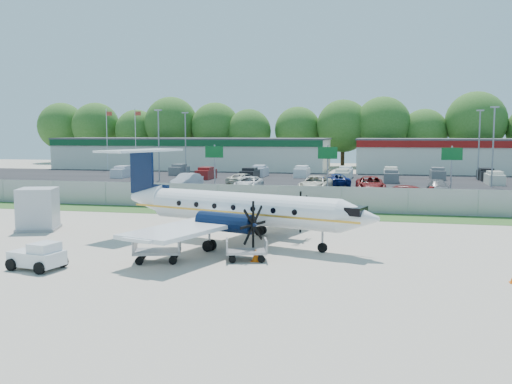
% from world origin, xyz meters
% --- Properties ---
extents(ground, '(170.00, 170.00, 0.00)m').
position_xyz_m(ground, '(0.00, 0.00, 0.00)').
color(ground, '#B6AC9A').
rests_on(ground, ground).
extents(grass_verge, '(170.00, 4.00, 0.02)m').
position_xyz_m(grass_verge, '(0.00, 12.00, 0.01)').
color(grass_verge, '#2D561E').
rests_on(grass_verge, ground).
extents(access_road, '(170.00, 8.00, 0.02)m').
position_xyz_m(access_road, '(0.00, 19.00, 0.01)').
color(access_road, black).
rests_on(access_road, ground).
extents(parking_lot, '(170.00, 32.00, 0.02)m').
position_xyz_m(parking_lot, '(0.00, 40.00, 0.01)').
color(parking_lot, black).
rests_on(parking_lot, ground).
extents(perimeter_fence, '(120.00, 0.06, 1.99)m').
position_xyz_m(perimeter_fence, '(0.00, 14.00, 1.00)').
color(perimeter_fence, gray).
rests_on(perimeter_fence, ground).
extents(building_west, '(46.40, 12.40, 5.24)m').
position_xyz_m(building_west, '(-24.00, 61.98, 2.63)').
color(building_west, silver).
rests_on(building_west, ground).
extents(building_east, '(44.40, 12.40, 5.24)m').
position_xyz_m(building_east, '(26.00, 61.98, 2.63)').
color(building_east, silver).
rests_on(building_east, ground).
extents(sign_left, '(1.80, 0.26, 5.00)m').
position_xyz_m(sign_left, '(-8.00, 22.91, 3.61)').
color(sign_left, gray).
rests_on(sign_left, ground).
extents(sign_mid, '(1.80, 0.26, 5.00)m').
position_xyz_m(sign_mid, '(3.00, 22.91, 3.61)').
color(sign_mid, gray).
rests_on(sign_mid, ground).
extents(sign_right, '(1.80, 0.26, 5.00)m').
position_xyz_m(sign_right, '(14.00, 22.91, 3.61)').
color(sign_right, gray).
rests_on(sign_right, ground).
extents(flagpole_west, '(1.06, 0.12, 10.00)m').
position_xyz_m(flagpole_west, '(-35.92, 55.00, 5.64)').
color(flagpole_west, white).
rests_on(flagpole_west, ground).
extents(flagpole_east, '(1.06, 0.12, 10.00)m').
position_xyz_m(flagpole_east, '(-30.92, 55.00, 5.64)').
color(flagpole_east, white).
rests_on(flagpole_east, ground).
extents(light_pole_nw, '(0.90, 0.35, 9.09)m').
position_xyz_m(light_pole_nw, '(-20.00, 38.00, 5.23)').
color(light_pole_nw, gray).
rests_on(light_pole_nw, ground).
extents(light_pole_ne, '(0.90, 0.35, 9.09)m').
position_xyz_m(light_pole_ne, '(20.00, 38.00, 5.23)').
color(light_pole_ne, gray).
rests_on(light_pole_ne, ground).
extents(light_pole_sw, '(0.90, 0.35, 9.09)m').
position_xyz_m(light_pole_sw, '(-20.00, 48.00, 5.23)').
color(light_pole_sw, gray).
rests_on(light_pole_sw, ground).
extents(light_pole_se, '(0.90, 0.35, 9.09)m').
position_xyz_m(light_pole_se, '(20.00, 48.00, 5.23)').
color(light_pole_se, gray).
rests_on(light_pole_se, ground).
extents(tree_line, '(112.00, 6.00, 14.00)m').
position_xyz_m(tree_line, '(0.00, 74.00, 0.00)').
color(tree_line, '#2C5D1B').
rests_on(tree_line, ground).
extents(aircraft, '(16.78, 16.37, 5.14)m').
position_xyz_m(aircraft, '(0.25, 0.37, 1.98)').
color(aircraft, white).
rests_on(aircraft, ground).
extents(pushback_tug, '(2.52, 2.02, 1.25)m').
position_xyz_m(pushback_tug, '(-7.03, -7.68, 0.60)').
color(pushback_tug, white).
rests_on(pushback_tug, ground).
extents(baggage_cart_near, '(2.54, 1.95, 1.18)m').
position_xyz_m(baggage_cart_near, '(-2.34, -5.11, 0.55)').
color(baggage_cart_near, gray).
rests_on(baggage_cart_near, ground).
extents(baggage_cart_far, '(2.24, 1.70, 1.04)m').
position_xyz_m(baggage_cart_far, '(1.76, -3.87, 0.48)').
color(baggage_cart_far, gray).
rests_on(baggage_cart_far, ground).
extents(service_container, '(3.06, 3.06, 2.67)m').
position_xyz_m(service_container, '(-13.29, 1.71, 1.25)').
color(service_container, silver).
rests_on(service_container, ground).
extents(cone_port_wing, '(0.44, 0.44, 0.62)m').
position_xyz_m(cone_port_wing, '(2.25, -3.94, 0.29)').
color(cone_port_wing, '#E65B07').
rests_on(cone_port_wing, ground).
extents(cone_starboard_wing, '(0.33, 0.33, 0.46)m').
position_xyz_m(cone_starboard_wing, '(-2.36, 7.74, 0.22)').
color(cone_starboard_wing, '#E65B07').
rests_on(cone_starboard_wing, ground).
extents(road_car_west, '(4.92, 3.33, 1.56)m').
position_xyz_m(road_car_west, '(-18.73, 17.13, 0.00)').
color(road_car_west, maroon).
rests_on(road_car_west, ground).
extents(road_car_mid, '(6.04, 3.44, 1.65)m').
position_xyz_m(road_car_mid, '(9.42, 20.23, 0.00)').
color(road_car_mid, maroon).
rests_on(road_car_mid, ground).
extents(parked_car_a, '(2.41, 5.19, 1.65)m').
position_xyz_m(parked_car_a, '(-13.28, 29.66, 0.00)').
color(parked_car_a, silver).
rests_on(parked_car_a, ground).
extents(parked_car_b, '(2.51, 5.22, 1.43)m').
position_xyz_m(parked_car_b, '(-6.16, 29.48, 0.00)').
color(parked_car_b, silver).
rests_on(parked_car_b, ground).
extents(parked_car_c, '(3.24, 6.28, 1.69)m').
position_xyz_m(parked_car_c, '(1.20, 28.61, 0.00)').
color(parked_car_c, beige).
rests_on(parked_car_c, ground).
extents(parked_car_d, '(3.34, 6.29, 1.68)m').
position_xyz_m(parked_car_d, '(6.81, 29.08, 0.00)').
color(parked_car_d, maroon).
rests_on(parked_car_d, ground).
extents(parked_car_e, '(2.17, 4.88, 1.39)m').
position_xyz_m(parked_car_e, '(13.51, 29.01, 0.00)').
color(parked_car_e, '#595B5E').
rests_on(parked_car_e, ground).
extents(parked_car_f, '(3.83, 5.38, 1.36)m').
position_xyz_m(parked_car_f, '(-8.08, 34.98, 0.00)').
color(parked_car_f, beige).
rests_on(parked_car_f, ground).
extents(parked_car_g, '(4.10, 5.72, 1.45)m').
position_xyz_m(parked_car_g, '(2.67, 35.71, 0.00)').
color(parked_car_g, navy).
rests_on(parked_car_g, ground).
extents(far_parking_rows, '(56.00, 10.00, 1.60)m').
position_xyz_m(far_parking_rows, '(0.00, 45.00, 0.00)').
color(far_parking_rows, gray).
rests_on(far_parking_rows, ground).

